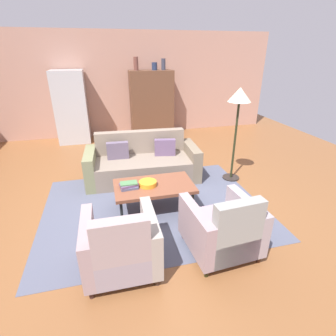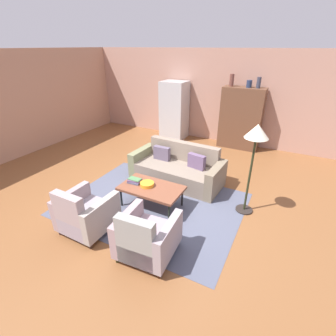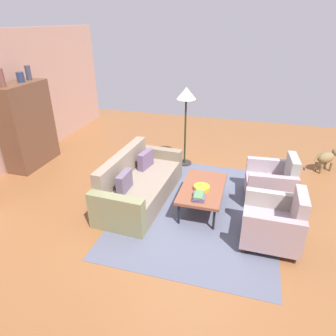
# 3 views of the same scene
# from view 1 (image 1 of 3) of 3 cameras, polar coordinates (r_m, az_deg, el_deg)

# --- Properties ---
(ground_plane) EXTENTS (10.82, 10.82, 0.00)m
(ground_plane) POSITION_cam_1_polar(r_m,az_deg,el_deg) (4.40, -5.14, -7.02)
(ground_plane) COLOR brown
(wall_back) EXTENTS (9.02, 0.12, 2.80)m
(wall_back) POSITION_cam_1_polar(r_m,az_deg,el_deg) (7.81, -10.66, 17.48)
(wall_back) COLOR tan
(wall_back) RESTS_ON ground
(area_rug) EXTENTS (3.40, 2.60, 0.01)m
(area_rug) POSITION_cam_1_polar(r_m,az_deg,el_deg) (4.21, -3.09, -8.48)
(area_rug) COLOR #515568
(area_rug) RESTS_ON ground
(couch) EXTENTS (2.14, 1.01, 0.86)m
(couch) POSITION_cam_1_polar(r_m,az_deg,el_deg) (5.07, -5.64, 1.05)
(couch) COLOR gray
(couch) RESTS_ON ground
(coffee_table) EXTENTS (1.20, 0.70, 0.43)m
(coffee_table) POSITION_cam_1_polar(r_m,az_deg,el_deg) (3.97, -3.07, -4.16)
(coffee_table) COLOR black
(coffee_table) RESTS_ON ground
(armchair_left) EXTENTS (0.81, 0.81, 0.88)m
(armchair_left) POSITION_cam_1_polar(r_m,az_deg,el_deg) (2.98, -10.25, -16.75)
(armchair_left) COLOR #382422
(armchair_left) RESTS_ON ground
(armchair_right) EXTENTS (0.86, 0.86, 0.88)m
(armchair_right) POSITION_cam_1_polar(r_m,az_deg,el_deg) (3.23, 12.10, -13.17)
(armchair_right) COLOR #3A1C1F
(armchair_right) RESTS_ON ground
(fruit_bowl) EXTENTS (0.27, 0.27, 0.07)m
(fruit_bowl) POSITION_cam_1_polar(r_m,az_deg,el_deg) (3.92, -4.46, -3.39)
(fruit_bowl) COLOR orange
(fruit_bowl) RESTS_ON coffee_table
(book_stack) EXTENTS (0.29, 0.21, 0.09)m
(book_stack) POSITION_cam_1_polar(r_m,az_deg,el_deg) (3.89, -8.59, -3.78)
(book_stack) COLOR #4F536E
(book_stack) RESTS_ON coffee_table
(cabinet) EXTENTS (1.20, 0.51, 1.80)m
(cabinet) POSITION_cam_1_polar(r_m,az_deg,el_deg) (7.66, -3.59, 13.90)
(cabinet) COLOR brown
(cabinet) RESTS_ON ground
(vase_tall) EXTENTS (0.13, 0.13, 0.34)m
(vase_tall) POSITION_cam_1_polar(r_m,az_deg,el_deg) (7.47, -7.06, 21.79)
(vase_tall) COLOR brown
(vase_tall) RESTS_ON cabinet
(vase_round) EXTENTS (0.15, 0.15, 0.20)m
(vase_round) POSITION_cam_1_polar(r_m,az_deg,el_deg) (7.55, -3.00, 21.42)
(vase_round) COLOR #242F4D
(vase_round) RESTS_ON cabinet
(vase_small) EXTENTS (0.11, 0.11, 0.30)m
(vase_small) POSITION_cam_1_polar(r_m,az_deg,el_deg) (7.60, -1.02, 21.83)
(vase_small) COLOR #363848
(vase_small) RESTS_ON cabinet
(refrigerator) EXTENTS (0.80, 0.73, 1.85)m
(refrigerator) POSITION_cam_1_polar(r_m,az_deg,el_deg) (7.46, -20.45, 12.39)
(refrigerator) COLOR #B7BABF
(refrigerator) RESTS_ON ground
(floor_lamp) EXTENTS (0.40, 0.40, 1.72)m
(floor_lamp) POSITION_cam_1_polar(r_m,az_deg,el_deg) (4.80, 15.32, 13.44)
(floor_lamp) COLOR #2A2421
(floor_lamp) RESTS_ON ground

